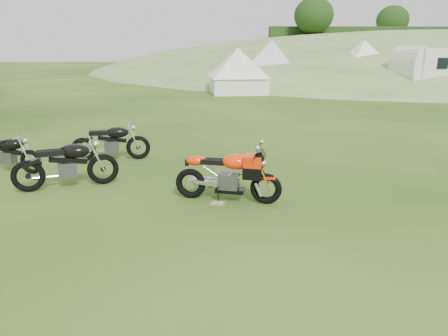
{
  "coord_description": "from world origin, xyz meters",
  "views": [
    {
      "loc": [
        -0.68,
        -6.26,
        2.73
      ],
      "look_at": [
        -0.38,
        0.4,
        0.8
      ],
      "focal_mm": 35.0,
      "sensor_mm": 36.0,
      "label": 1
    }
  ],
  "objects_px": {
    "vintage_moto_a": "(7,152)",
    "tent_left": "(238,70)",
    "vintage_moto_c": "(66,163)",
    "tent_right": "(363,64)",
    "tent_mid": "(271,64)",
    "plywood_board": "(218,203)",
    "caravan": "(441,71)",
    "sport_motorcycle": "(228,171)",
    "vintage_moto_b": "(110,141)"
  },
  "relations": [
    {
      "from": "plywood_board",
      "to": "vintage_moto_a",
      "type": "height_order",
      "value": "vintage_moto_a"
    },
    {
      "from": "vintage_moto_c",
      "to": "tent_left",
      "type": "bearing_deg",
      "value": 56.5
    },
    {
      "from": "plywood_board",
      "to": "vintage_moto_a",
      "type": "distance_m",
      "value": 5.02
    },
    {
      "from": "plywood_board",
      "to": "vintage_moto_b",
      "type": "relative_size",
      "value": 0.12
    },
    {
      "from": "sport_motorcycle",
      "to": "tent_left",
      "type": "height_order",
      "value": "tent_left"
    },
    {
      "from": "sport_motorcycle",
      "to": "tent_right",
      "type": "xyz_separation_m",
      "value": [
        9.65,
        20.59,
        0.84
      ]
    },
    {
      "from": "vintage_moto_a",
      "to": "tent_left",
      "type": "bearing_deg",
      "value": 87.12
    },
    {
      "from": "vintage_moto_b",
      "to": "vintage_moto_c",
      "type": "xyz_separation_m",
      "value": [
        -0.43,
        -2.05,
        0.03
      ]
    },
    {
      "from": "tent_mid",
      "to": "tent_right",
      "type": "relative_size",
      "value": 1.0
    },
    {
      "from": "tent_right",
      "to": "tent_left",
      "type": "bearing_deg",
      "value": -162.88
    },
    {
      "from": "vintage_moto_a",
      "to": "vintage_moto_c",
      "type": "bearing_deg",
      "value": -17.21
    },
    {
      "from": "vintage_moto_c",
      "to": "caravan",
      "type": "height_order",
      "value": "caravan"
    },
    {
      "from": "tent_mid",
      "to": "caravan",
      "type": "distance_m",
      "value": 10.07
    },
    {
      "from": "tent_mid",
      "to": "vintage_moto_c",
      "type": "bearing_deg",
      "value": -95.51
    },
    {
      "from": "vintage_moto_a",
      "to": "caravan",
      "type": "height_order",
      "value": "caravan"
    },
    {
      "from": "vintage_moto_a",
      "to": "plywood_board",
      "type": "bearing_deg",
      "value": -6.67
    },
    {
      "from": "vintage_moto_c",
      "to": "sport_motorcycle",
      "type": "bearing_deg",
      "value": -33.51
    },
    {
      "from": "plywood_board",
      "to": "vintage_moto_c",
      "type": "height_order",
      "value": "vintage_moto_c"
    },
    {
      "from": "vintage_moto_b",
      "to": "tent_left",
      "type": "height_order",
      "value": "tent_left"
    },
    {
      "from": "sport_motorcycle",
      "to": "caravan",
      "type": "distance_m",
      "value": 20.71
    },
    {
      "from": "vintage_moto_b",
      "to": "tent_mid",
      "type": "xyz_separation_m",
      "value": [
        6.64,
        18.91,
        0.92
      ]
    },
    {
      "from": "sport_motorcycle",
      "to": "vintage_moto_a",
      "type": "relative_size",
      "value": 1.1
    },
    {
      "from": "tent_left",
      "to": "caravan",
      "type": "xyz_separation_m",
      "value": [
        11.07,
        -0.76,
        -0.01
      ]
    },
    {
      "from": "tent_mid",
      "to": "caravan",
      "type": "xyz_separation_m",
      "value": [
        8.53,
        -5.34,
        -0.14
      ]
    },
    {
      "from": "sport_motorcycle",
      "to": "vintage_moto_b",
      "type": "relative_size",
      "value": 1.02
    },
    {
      "from": "plywood_board",
      "to": "tent_left",
      "type": "distance_m",
      "value": 17.5
    },
    {
      "from": "vintage_moto_a",
      "to": "vintage_moto_c",
      "type": "height_order",
      "value": "vintage_moto_c"
    },
    {
      "from": "plywood_board",
      "to": "vintage_moto_c",
      "type": "distance_m",
      "value": 3.1
    },
    {
      "from": "tent_left",
      "to": "tent_mid",
      "type": "relative_size",
      "value": 0.91
    },
    {
      "from": "vintage_moto_c",
      "to": "tent_right",
      "type": "relative_size",
      "value": 0.6
    },
    {
      "from": "plywood_board",
      "to": "vintage_moto_a",
      "type": "relative_size",
      "value": 0.13
    },
    {
      "from": "plywood_board",
      "to": "vintage_moto_b",
      "type": "height_order",
      "value": "vintage_moto_b"
    },
    {
      "from": "vintage_moto_b",
      "to": "caravan",
      "type": "relative_size",
      "value": 0.34
    },
    {
      "from": "sport_motorcycle",
      "to": "caravan",
      "type": "relative_size",
      "value": 0.34
    },
    {
      "from": "sport_motorcycle",
      "to": "tent_mid",
      "type": "relative_size",
      "value": 0.57
    },
    {
      "from": "tent_right",
      "to": "caravan",
      "type": "xyz_separation_m",
      "value": [
        2.88,
        -4.12,
        -0.14
      ]
    },
    {
      "from": "sport_motorcycle",
      "to": "vintage_moto_a",
      "type": "distance_m",
      "value": 5.11
    },
    {
      "from": "tent_mid",
      "to": "caravan",
      "type": "relative_size",
      "value": 0.6
    },
    {
      "from": "vintage_moto_b",
      "to": "vintage_moto_a",
      "type": "bearing_deg",
      "value": -163.95
    },
    {
      "from": "plywood_board",
      "to": "tent_right",
      "type": "bearing_deg",
      "value": 64.62
    },
    {
      "from": "tent_right",
      "to": "caravan",
      "type": "height_order",
      "value": "tent_right"
    },
    {
      "from": "plywood_board",
      "to": "tent_mid",
      "type": "xyz_separation_m",
      "value": [
        4.19,
        21.96,
        1.38
      ]
    },
    {
      "from": "tent_left",
      "to": "vintage_moto_a",
      "type": "bearing_deg",
      "value": -116.54
    },
    {
      "from": "tent_left",
      "to": "tent_mid",
      "type": "height_order",
      "value": "tent_mid"
    },
    {
      "from": "vintage_moto_a",
      "to": "tent_left",
      "type": "xyz_separation_m",
      "value": [
        6.15,
        15.19,
        0.82
      ]
    },
    {
      "from": "vintage_moto_a",
      "to": "vintage_moto_c",
      "type": "relative_size",
      "value": 0.87
    },
    {
      "from": "sport_motorcycle",
      "to": "tent_right",
      "type": "height_order",
      "value": "tent_right"
    },
    {
      "from": "tent_right",
      "to": "caravan",
      "type": "relative_size",
      "value": 0.6
    },
    {
      "from": "vintage_moto_a",
      "to": "vintage_moto_b",
      "type": "xyz_separation_m",
      "value": [
        2.04,
        0.86,
        0.03
      ]
    },
    {
      "from": "sport_motorcycle",
      "to": "tent_left",
      "type": "distance_m",
      "value": 17.31
    }
  ]
}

